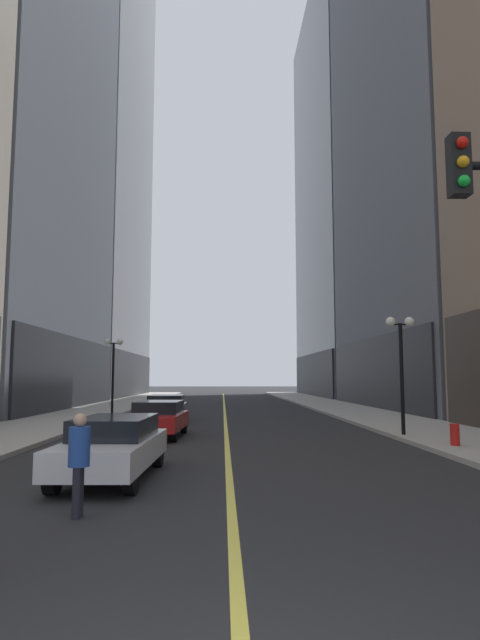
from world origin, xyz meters
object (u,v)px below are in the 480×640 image
car_white (114,445)px  street_lamp_left_far (113,359)px  car_red (158,418)px  car_grey (166,407)px  pedestrian_in_blue_hoodie (79,457)px  fire_hydrant_right (455,437)px  street_lamp_right_mid (401,349)px

car_white → street_lamp_left_far: 19.42m
car_red → car_grey: 7.26m
pedestrian_in_blue_hoodie → car_red: bearing=90.5°
fire_hydrant_right → street_lamp_left_far: bearing=132.2°
street_lamp_right_mid → fire_hydrant_right: (0.50, -3.18, -2.86)m
car_red → pedestrian_in_blue_hoodie: 11.51m
car_white → fire_hydrant_right: bearing=24.1°
street_lamp_left_far → car_grey: bearing=-45.2°
car_grey → pedestrian_in_blue_hoodie: pedestrian_in_blue_hoodie is taller
car_grey → pedestrian_in_blue_hoodie: bearing=-88.3°
pedestrian_in_blue_hoodie → street_lamp_left_far: street_lamp_left_far is taller
car_grey → street_lamp_right_mid: (9.40, -8.05, 2.54)m
street_lamp_right_mid → car_red: bearing=174.8°
street_lamp_left_far → fire_hydrant_right: bearing=-47.8°
car_grey → street_lamp_right_mid: 12.64m
street_lamp_left_far → street_lamp_right_mid: size_ratio=1.00×
car_red → street_lamp_left_far: (-3.87, 10.67, 2.54)m
car_white → car_red: same height
car_white → pedestrian_in_blue_hoodie: bearing=-88.1°
car_red → fire_hydrant_right: 10.25m
street_lamp_right_mid → fire_hydrant_right: bearing=-81.1°
car_red → pedestrian_in_blue_hoodie: size_ratio=2.61×
car_white → pedestrian_in_blue_hoodie: size_ratio=2.87×
car_white → street_lamp_right_mid: size_ratio=1.05×
pedestrian_in_blue_hoodie → fire_hydrant_right: 12.00m
street_lamp_right_mid → fire_hydrant_right: size_ratio=5.54×
street_lamp_right_mid → car_grey: bearing=139.4°
car_white → car_red: 8.20m
fire_hydrant_right → car_grey: bearing=131.4°
car_white → pedestrian_in_blue_hoodie: (0.11, -3.30, 0.22)m
car_grey → street_lamp_right_mid: street_lamp_right_mid is taller
car_grey → street_lamp_left_far: (-3.40, 3.42, 2.54)m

